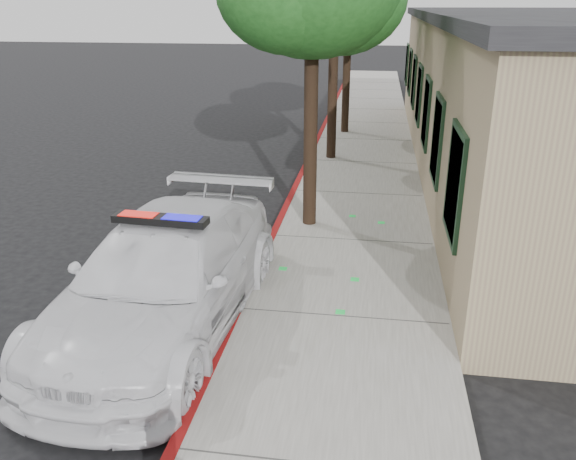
# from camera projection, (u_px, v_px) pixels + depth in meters

# --- Properties ---
(ground) EXTENTS (120.00, 120.00, 0.00)m
(ground) POSITION_uv_depth(u_px,v_px,m) (235.00, 317.00, 8.88)
(ground) COLOR black
(ground) RESTS_ON ground
(sidewalk) EXTENTS (3.20, 60.00, 0.15)m
(sidewalk) POSITION_uv_depth(u_px,v_px,m) (350.00, 243.00, 11.39)
(sidewalk) COLOR gray
(sidewalk) RESTS_ON ground
(red_curb) EXTENTS (0.14, 60.00, 0.16)m
(red_curb) POSITION_uv_depth(u_px,v_px,m) (273.00, 238.00, 11.60)
(red_curb) COLOR maroon
(red_curb) RESTS_ON ground
(clapboard_building) EXTENTS (7.30, 20.89, 4.24)m
(clapboard_building) POSITION_uv_depth(u_px,v_px,m) (557.00, 96.00, 15.47)
(clapboard_building) COLOR #978963
(clapboard_building) RESTS_ON ground
(police_car) EXTENTS (2.61, 5.69, 1.73)m
(police_car) POSITION_uv_depth(u_px,v_px,m) (165.00, 276.00, 8.35)
(police_car) COLOR silver
(police_car) RESTS_ON ground
(street_tree_far) EXTENTS (3.05, 3.05, 5.64)m
(street_tree_far) POSITION_uv_depth(u_px,v_px,m) (350.00, 4.00, 19.24)
(street_tree_far) COLOR black
(street_tree_far) RESTS_ON sidewalk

